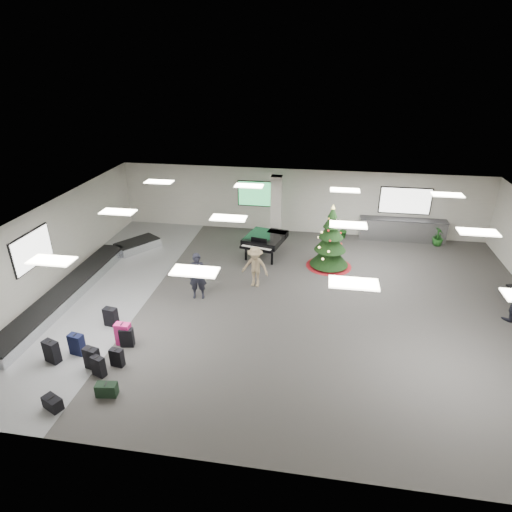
% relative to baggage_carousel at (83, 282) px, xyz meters
% --- Properties ---
extents(ground, '(18.00, 18.00, 0.00)m').
position_rel_baggage_carousel_xyz_m(ground, '(7.84, 0.08, -0.21)').
color(ground, '#33312E').
rests_on(ground, ground).
extents(room_envelope, '(18.02, 14.02, 3.21)m').
position_rel_baggage_carousel_xyz_m(room_envelope, '(7.46, 0.75, 2.12)').
color(room_envelope, '#BAB7AA').
rests_on(room_envelope, ground).
extents(baggage_carousel, '(2.28, 9.71, 0.43)m').
position_rel_baggage_carousel_xyz_m(baggage_carousel, '(0.00, 0.00, 0.00)').
color(baggage_carousel, silver).
rests_on(baggage_carousel, ground).
extents(service_counter, '(4.05, 0.65, 1.08)m').
position_rel_baggage_carousel_xyz_m(service_counter, '(12.84, 6.73, 0.33)').
color(service_counter, silver).
rests_on(service_counter, ground).
extents(suitcase_0, '(0.48, 0.34, 0.69)m').
position_rel_baggage_carousel_xyz_m(suitcase_0, '(2.77, -4.39, 0.12)').
color(suitcase_0, black).
rests_on(suitcase_0, ground).
extents(suitcase_1, '(0.44, 0.33, 0.63)m').
position_rel_baggage_carousel_xyz_m(suitcase_1, '(3.10, -4.64, 0.09)').
color(suitcase_1, black).
rests_on(suitcase_1, ground).
extents(pink_suitcase, '(0.47, 0.27, 0.76)m').
position_rel_baggage_carousel_xyz_m(pink_suitcase, '(3.17, -3.18, 0.16)').
color(pink_suitcase, '#CF1B6A').
rests_on(pink_suitcase, ground).
extents(suitcase_3, '(0.43, 0.28, 0.63)m').
position_rel_baggage_carousel_xyz_m(suitcase_3, '(3.30, -3.25, 0.09)').
color(suitcase_3, black).
rests_on(suitcase_3, ground).
extents(navy_suitcase, '(0.47, 0.33, 0.69)m').
position_rel_baggage_carousel_xyz_m(navy_suitcase, '(2.00, -3.86, 0.12)').
color(navy_suitcase, black).
rests_on(navy_suitcase, ground).
extents(suitcase_5, '(0.52, 0.39, 0.72)m').
position_rel_baggage_carousel_xyz_m(suitcase_5, '(1.47, -4.31, 0.13)').
color(suitcase_5, black).
rests_on(suitcase_5, ground).
extents(green_duffel, '(0.58, 0.34, 0.38)m').
position_rel_baggage_carousel_xyz_m(green_duffel, '(3.68, -5.35, -0.03)').
color(green_duffel, black).
rests_on(green_duffel, ground).
extents(suitcase_7, '(0.41, 0.25, 0.58)m').
position_rel_baggage_carousel_xyz_m(suitcase_7, '(3.42, -4.17, 0.07)').
color(suitcase_7, black).
rests_on(suitcase_7, ground).
extents(suitcase_8, '(0.47, 0.31, 0.66)m').
position_rel_baggage_carousel_xyz_m(suitcase_8, '(2.31, -2.29, 0.11)').
color(suitcase_8, black).
rests_on(suitcase_8, ground).
extents(black_duffel, '(0.59, 0.47, 0.36)m').
position_rel_baggage_carousel_xyz_m(black_duffel, '(2.55, -6.01, -0.04)').
color(black_duffel, black).
rests_on(black_duffel, ground).
extents(christmas_tree, '(1.93, 1.93, 2.75)m').
position_rel_baggage_carousel_xyz_m(christmas_tree, '(9.40, 3.33, 0.73)').
color(christmas_tree, '#651009').
rests_on(christmas_tree, ground).
extents(grand_piano, '(1.92, 2.29, 1.14)m').
position_rel_baggage_carousel_xyz_m(grand_piano, '(6.55, 3.85, 0.60)').
color(grand_piano, black).
rests_on(grand_piano, ground).
extents(traveler_a, '(0.71, 0.52, 1.77)m').
position_rel_baggage_carousel_xyz_m(traveler_a, '(4.67, -0.07, 0.67)').
color(traveler_a, black).
rests_on(traveler_a, ground).
extents(traveler_b, '(1.14, 0.78, 1.63)m').
position_rel_baggage_carousel_xyz_m(traveler_b, '(6.58, 1.14, 0.60)').
color(traveler_b, '#9A825F').
rests_on(traveler_b, ground).
extents(potted_plant_left, '(0.54, 0.48, 0.82)m').
position_rel_baggage_carousel_xyz_m(potted_plant_left, '(10.11, 6.58, 0.20)').
color(potted_plant_left, '#194315').
rests_on(potted_plant_left, ground).
extents(potted_plant_right, '(0.64, 0.64, 0.84)m').
position_rel_baggage_carousel_xyz_m(potted_plant_right, '(14.45, 6.36, 0.21)').
color(potted_plant_right, '#194315').
rests_on(potted_plant_right, ground).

